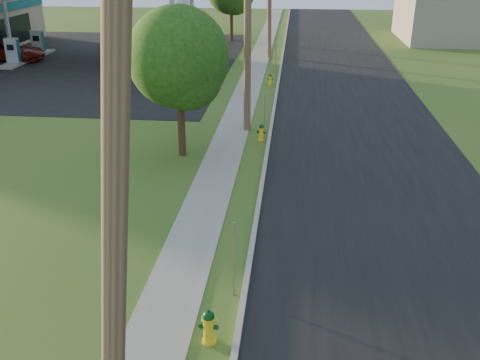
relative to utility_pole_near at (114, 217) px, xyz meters
name	(u,v)px	position (x,y,z in m)	size (l,w,h in m)	color
road	(379,200)	(5.10, 11.00, -4.79)	(8.00, 120.00, 0.02)	black
curb	(261,193)	(1.10, 11.00, -4.73)	(0.15, 120.00, 0.15)	#99968B
sidewalk	(210,192)	(-0.65, 11.00, -4.79)	(1.50, 120.00, 0.03)	gray
forecourt	(60,60)	(-15.40, 33.00, -4.79)	(26.00, 28.00, 0.02)	black
utility_pole_near	(114,217)	(0.00, 0.00, 0.00)	(1.40, 0.32, 9.48)	brown
utility_pole_mid	(248,19)	(0.00, 18.00, 0.15)	(1.40, 0.32, 9.80)	brown
sign_post_near	(234,260)	(0.85, 5.20, -3.80)	(0.05, 0.04, 2.00)	gray
sign_post_mid	(264,116)	(0.85, 17.00, -3.80)	(0.05, 0.04, 2.00)	gray
sign_post_far	(276,61)	(0.85, 29.20, -3.80)	(0.05, 0.04, 2.00)	gray
fuel_pump_nw	(13,55)	(-17.90, 31.00, -4.08)	(1.20, 3.20, 1.90)	#99968B
fuel_pump_ne	(137,58)	(-8.90, 31.00, -4.08)	(1.20, 3.20, 1.90)	#99968B
fuel_pump_sw	(38,46)	(-17.90, 35.00, -4.08)	(1.20, 3.20, 1.90)	#99968B
fuel_pump_se	(151,48)	(-8.90, 35.00, -4.08)	(1.20, 3.20, 1.90)	#99968B
tree_verge	(181,62)	(-2.22, 14.42, -1.00)	(3.89, 3.89, 5.90)	#332414
hydrant_near	(209,327)	(0.51, 3.46, -4.39)	(0.44, 0.39, 0.84)	gold
hydrant_mid	(261,132)	(0.75, 16.56, -4.43)	(0.40, 0.36, 0.77)	yellow
hydrant_far	(270,79)	(0.61, 26.98, -4.47)	(0.34, 0.31, 0.67)	yellow
car_red	(12,51)	(-18.85, 32.62, -4.11)	(2.29, 4.97, 1.38)	maroon
car_silver	(152,53)	(-8.24, 32.64, -4.05)	(1.78, 4.42, 1.51)	silver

